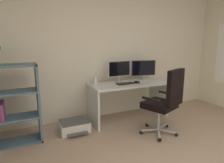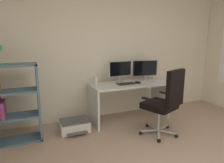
{
  "view_description": "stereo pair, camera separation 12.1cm",
  "coord_description": "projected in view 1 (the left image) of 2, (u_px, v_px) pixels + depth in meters",
  "views": [
    {
      "loc": [
        -1.64,
        -1.12,
        1.56
      ],
      "look_at": [
        -0.26,
        1.86,
        0.86
      ],
      "focal_mm": 32.06,
      "sensor_mm": 36.0,
      "label": 1
    },
    {
      "loc": [
        -1.53,
        -1.17,
        1.56
      ],
      "look_at": [
        -0.26,
        1.86,
        0.86
      ],
      "focal_mm": 32.06,
      "sensor_mm": 36.0,
      "label": 2
    }
  ],
  "objects": [
    {
      "name": "computer_mouse",
      "position": [
        137.0,
        82.0,
        3.83
      ],
      "size": [
        0.08,
        0.11,
        0.03
      ],
      "primitive_type": "cube",
      "rotation": [
        0.0,
        0.0,
        0.19
      ],
      "color": "black",
      "rests_on": "desk"
    },
    {
      "name": "wall_back",
      "position": [
        108.0,
        52.0,
        4.04
      ],
      "size": [
        5.14,
        0.1,
        2.63
      ],
      "primitive_type": "cube",
      "color": "beige",
      "rests_on": "ground"
    },
    {
      "name": "printer",
      "position": [
        74.0,
        126.0,
        3.45
      ],
      "size": [
        0.49,
        0.47,
        0.19
      ],
      "color": "silver",
      "rests_on": "ground"
    },
    {
      "name": "desk",
      "position": [
        128.0,
        93.0,
        3.89
      ],
      "size": [
        1.49,
        0.65,
        0.74
      ],
      "color": "silver",
      "rests_on": "ground"
    },
    {
      "name": "desktop_speaker",
      "position": [
        95.0,
        81.0,
        3.61
      ],
      "size": [
        0.07,
        0.07,
        0.17
      ],
      "primitive_type": "cylinder",
      "color": "silver",
      "rests_on": "desk"
    },
    {
      "name": "monitor_main",
      "position": [
        119.0,
        70.0,
        3.83
      ],
      "size": [
        0.49,
        0.18,
        0.42
      ],
      "color": "#B2B5B7",
      "rests_on": "desk"
    },
    {
      "name": "office_chair",
      "position": [
        165.0,
        100.0,
        3.2
      ],
      "size": [
        0.63,
        0.68,
        1.12
      ],
      "color": "#B7BABC",
      "rests_on": "ground"
    },
    {
      "name": "keyboard",
      "position": [
        125.0,
        84.0,
        3.75
      ],
      "size": [
        0.34,
        0.14,
        0.02
      ],
      "primitive_type": "cube",
      "rotation": [
        0.0,
        0.0,
        0.04
      ],
      "color": "black",
      "rests_on": "desk"
    },
    {
      "name": "monitor_secondary",
      "position": [
        143.0,
        69.0,
        4.06
      ],
      "size": [
        0.49,
        0.18,
        0.4
      ],
      "color": "#B2B5B7",
      "rests_on": "desk"
    }
  ]
}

